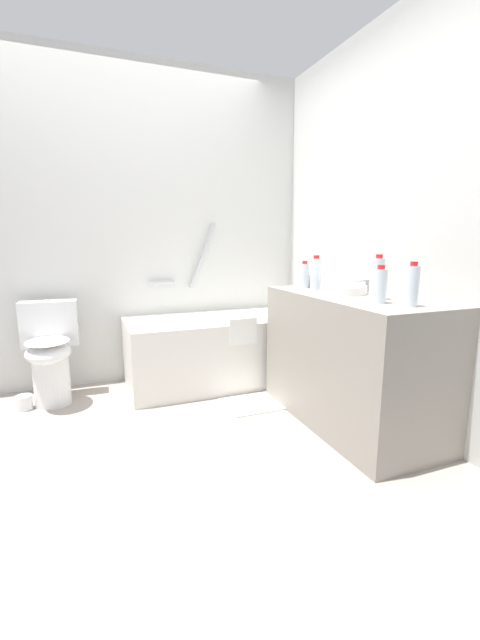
# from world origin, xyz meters

# --- Properties ---
(ground_plane) EXTENTS (4.18, 4.18, 0.00)m
(ground_plane) POSITION_xyz_m (0.00, 0.00, 0.00)
(ground_plane) COLOR #9E9389
(wall_back_tiled) EXTENTS (3.58, 0.10, 2.56)m
(wall_back_tiled) POSITION_xyz_m (0.00, 1.21, 1.28)
(wall_back_tiled) COLOR silver
(wall_back_tiled) RESTS_ON ground_plane
(wall_right_mirror) EXTENTS (0.10, 2.71, 2.56)m
(wall_right_mirror) POSITION_xyz_m (1.64, 0.00, 1.28)
(wall_right_mirror) COLOR silver
(wall_right_mirror) RESTS_ON ground_plane
(bathtub) EXTENTS (1.54, 0.70, 1.32)m
(bathtub) POSITION_xyz_m (0.78, 0.81, 0.30)
(bathtub) COLOR silver
(bathtub) RESTS_ON ground_plane
(toilet) EXTENTS (0.40, 0.50, 0.74)m
(toilet) POSITION_xyz_m (-0.52, 0.84, 0.38)
(toilet) COLOR white
(toilet) RESTS_ON ground_plane
(vanity_counter) EXTENTS (0.59, 1.25, 0.84)m
(vanity_counter) POSITION_xyz_m (1.30, -0.22, 0.42)
(vanity_counter) COLOR gray
(vanity_counter) RESTS_ON ground_plane
(sink_basin) EXTENTS (0.29, 0.29, 0.05)m
(sink_basin) POSITION_xyz_m (1.28, -0.13, 0.86)
(sink_basin) COLOR white
(sink_basin) RESTS_ON vanity_counter
(sink_faucet) EXTENTS (0.13, 0.15, 0.09)m
(sink_faucet) POSITION_xyz_m (1.45, -0.13, 0.88)
(sink_faucet) COLOR #AAAAAF
(sink_faucet) RESTS_ON vanity_counter
(water_bottle_0) EXTENTS (0.06, 0.06, 0.19)m
(water_bottle_0) POSITION_xyz_m (1.22, 0.25, 0.92)
(water_bottle_0) COLOR silver
(water_bottle_0) RESTS_ON vanity_counter
(water_bottle_1) EXTENTS (0.07, 0.07, 0.23)m
(water_bottle_1) POSITION_xyz_m (1.29, -0.69, 0.94)
(water_bottle_1) COLOR silver
(water_bottle_1) RESTS_ON vanity_counter
(water_bottle_2) EXTENTS (0.07, 0.07, 0.26)m
(water_bottle_2) POSITION_xyz_m (1.30, -0.42, 0.96)
(water_bottle_2) COLOR silver
(water_bottle_2) RESTS_ON vanity_counter
(water_bottle_3) EXTENTS (0.07, 0.07, 0.20)m
(water_bottle_3) POSITION_xyz_m (1.21, -0.54, 0.93)
(water_bottle_3) COLOR silver
(water_bottle_3) RESTS_ON vanity_counter
(water_bottle_4) EXTENTS (0.07, 0.07, 0.23)m
(water_bottle_4) POSITION_xyz_m (1.21, 0.09, 0.95)
(water_bottle_4) COLOR silver
(water_bottle_4) RESTS_ON vanity_counter
(drinking_glass_0) EXTENTS (0.06, 0.06, 0.08)m
(drinking_glass_0) POSITION_xyz_m (1.28, 0.20, 0.88)
(drinking_glass_0) COLOR white
(drinking_glass_0) RESTS_ON vanity_counter
(drinking_glass_1) EXTENTS (0.08, 0.08, 0.09)m
(drinking_glass_1) POSITION_xyz_m (1.29, 0.30, 0.88)
(drinking_glass_1) COLOR white
(drinking_glass_1) RESTS_ON vanity_counter
(bath_mat) EXTENTS (0.58, 0.34, 0.01)m
(bath_mat) POSITION_xyz_m (0.90, 0.25, 0.01)
(bath_mat) COLOR white
(bath_mat) RESTS_ON ground_plane
(toilet_paper_roll) EXTENTS (0.11, 0.11, 0.10)m
(toilet_paper_roll) POSITION_xyz_m (-0.71, 0.77, 0.05)
(toilet_paper_roll) COLOR white
(toilet_paper_roll) RESTS_ON ground_plane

